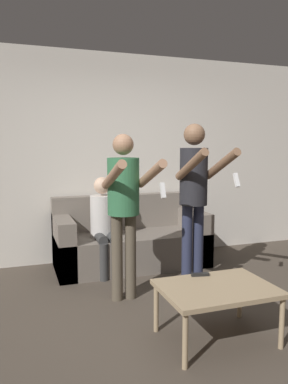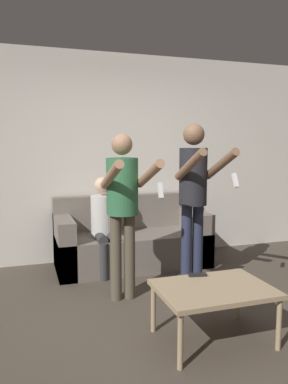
% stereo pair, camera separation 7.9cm
% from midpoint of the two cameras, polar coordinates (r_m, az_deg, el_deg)
% --- Properties ---
extents(ground_plane, '(14.00, 14.00, 0.00)m').
position_cam_midpoint_polar(ground_plane, '(3.33, 5.80, -19.91)').
color(ground_plane, '#4C4238').
extents(wall_back, '(6.40, 0.06, 2.70)m').
position_cam_midpoint_polar(wall_back, '(5.01, -3.96, 5.23)').
color(wall_back, silver).
rests_on(wall_back, ground_plane).
extents(couch, '(1.88, 0.80, 0.87)m').
position_cam_midpoint_polar(couch, '(4.78, -1.45, -7.63)').
color(couch, slate).
rests_on(couch, ground_plane).
extents(person_standing_left, '(0.43, 0.77, 1.62)m').
position_cam_midpoint_polar(person_standing_left, '(3.58, -2.57, -1.00)').
color(person_standing_left, brown).
rests_on(person_standing_left, ground_plane).
extents(person_standing_right, '(0.40, 0.72, 1.73)m').
position_cam_midpoint_polar(person_standing_right, '(3.83, 8.21, 0.40)').
color(person_standing_right, '#282D47').
rests_on(person_standing_right, ground_plane).
extents(person_seated, '(0.29, 0.52, 1.14)m').
position_cam_midpoint_polar(person_seated, '(4.45, -5.56, -4.47)').
color(person_seated, '#383838').
rests_on(person_seated, ground_plane).
extents(coffee_table, '(0.87, 0.63, 0.43)m').
position_cam_midpoint_polar(coffee_table, '(3.03, 11.32, -14.73)').
color(coffee_table, tan).
rests_on(coffee_table, ground_plane).
extents(remote_on_table, '(0.15, 0.06, 0.02)m').
position_cam_midpoint_polar(remote_on_table, '(3.21, 8.89, -12.37)').
color(remote_on_table, black).
rests_on(remote_on_table, coffee_table).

